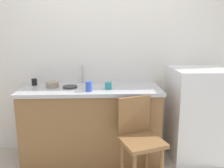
{
  "coord_description": "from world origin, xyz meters",
  "views": [
    {
      "loc": [
        -0.08,
        -2.12,
        1.57
      ],
      "look_at": [
        0.04,
        0.6,
        0.96
      ],
      "focal_mm": 38.54,
      "sensor_mm": 36.0,
      "label": 1
    }
  ],
  "objects": [
    {
      "name": "cup_black",
      "position": [
        -0.91,
        0.8,
        0.95
      ],
      "size": [
        0.06,
        0.06,
        0.08
      ],
      "primitive_type": "cylinder",
      "color": "black",
      "rests_on": "countertop"
    },
    {
      "name": "hotplate",
      "position": [
        -0.46,
        0.64,
        0.92
      ],
      "size": [
        0.17,
        0.17,
        0.02
      ],
      "primitive_type": "cylinder",
      "color": "#2D2D2D",
      "rests_on": "countertop"
    },
    {
      "name": "cabinet_base",
      "position": [
        -0.21,
        0.65,
        0.43
      ],
      "size": [
        1.6,
        0.6,
        0.87
      ],
      "primitive_type": "cube",
      "color": "olive",
      "rests_on": "ground_plane"
    },
    {
      "name": "faucet",
      "position": [
        -0.33,
        0.9,
        1.02
      ],
      "size": [
        0.02,
        0.02,
        0.22
      ],
      "primitive_type": "cylinder",
      "color": "#B7B7BC",
      "rests_on": "countertop"
    },
    {
      "name": "back_wall",
      "position": [
        0.0,
        1.0,
        1.28
      ],
      "size": [
        4.8,
        0.1,
        2.56
      ],
      "primitive_type": "cube",
      "color": "white",
      "rests_on": "ground_plane"
    },
    {
      "name": "terracotta_bowl",
      "position": [
        -0.67,
        0.68,
        0.94
      ],
      "size": [
        0.15,
        0.15,
        0.06
      ],
      "primitive_type": "cylinder",
      "color": "gray",
      "rests_on": "countertop"
    },
    {
      "name": "chair",
      "position": [
        0.3,
        0.16,
        0.5
      ],
      "size": [
        0.51,
        0.51,
        0.89
      ],
      "rotation": [
        0.0,
        0.0,
        0.32
      ],
      "color": "olive",
      "rests_on": "ground_plane"
    },
    {
      "name": "cup_teal",
      "position": [
        -0.01,
        0.57,
        0.94
      ],
      "size": [
        0.08,
        0.08,
        0.08
      ],
      "primitive_type": "cylinder",
      "color": "teal",
      "rests_on": "countertop"
    },
    {
      "name": "countertop",
      "position": [
        -0.21,
        0.65,
        0.89
      ],
      "size": [
        1.64,
        0.64,
        0.04
      ],
      "primitive_type": "cube",
      "color": "#B7B7BC",
      "rests_on": "cabinet_base"
    },
    {
      "name": "refrigerator",
      "position": [
        1.08,
        0.64,
        0.56
      ],
      "size": [
        0.62,
        0.61,
        1.12
      ],
      "primitive_type": "cube",
      "color": "white",
      "rests_on": "ground_plane"
    },
    {
      "name": "cup_blue",
      "position": [
        -0.23,
        0.47,
        0.96
      ],
      "size": [
        0.07,
        0.07,
        0.11
      ],
      "primitive_type": "cylinder",
      "color": "blue",
      "rests_on": "countertop"
    }
  ]
}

